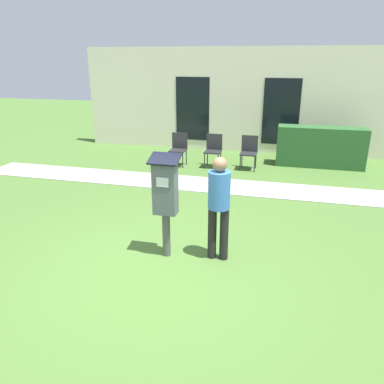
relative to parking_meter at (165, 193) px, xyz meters
The scene contains 9 objects.
ground_plane 1.09m from the parking_meter, 85.80° to the right, with size 40.00×40.00×0.00m, color #476B2D.
sidewalk 3.58m from the parking_meter, 89.51° to the left, with size 12.00×1.10×0.02m.
building_facade 7.21m from the parking_meter, 89.77° to the left, with size 10.00×0.26×3.20m.
parking_meter is the anchor object (origin of this frame).
person_standing 0.79m from the parking_meter, ahead, with size 0.32×0.32×1.58m.
outdoor_chair_left 5.17m from the parking_meter, 104.03° to the left, with size 0.44×0.44×0.90m.
outdoor_chair_middle 5.11m from the parking_meter, 93.09° to the left, with size 0.44×0.44×0.90m.
outdoor_chair_right 5.18m from the parking_meter, 82.19° to the left, with size 0.44×0.44×0.90m.
hedge_row 6.39m from the parking_meter, 66.07° to the left, with size 2.35×0.60×1.10m.
Camera 1 is at (1.60, -4.46, 2.88)m, focal length 35.00 mm.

